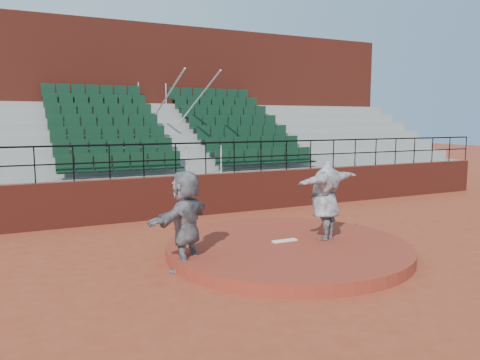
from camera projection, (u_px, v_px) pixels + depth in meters
name	position (u px, v px, depth m)	size (l,w,h in m)	color
ground	(288.00, 253.00, 10.63)	(90.00, 90.00, 0.00)	brown
pitchers_mound	(288.00, 248.00, 10.61)	(5.50, 5.50, 0.25)	maroon
pitching_rubber	(285.00, 241.00, 10.73)	(0.60, 0.15, 0.03)	white
boundary_wall	(206.00, 194.00, 15.01)	(24.00, 0.30, 1.30)	maroon
wall_railing	(206.00, 151.00, 14.83)	(24.04, 0.05, 1.03)	black
seating_deck	(171.00, 161.00, 18.16)	(24.00, 5.97, 4.63)	gray
press_box_facade	(144.00, 108.00, 21.42)	(24.00, 3.00, 7.10)	maroon
pitcher	(325.00, 201.00, 10.78)	(2.27, 0.62, 1.84)	black
fielder	(186.00, 220.00, 9.40)	(1.88, 0.60, 2.02)	black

